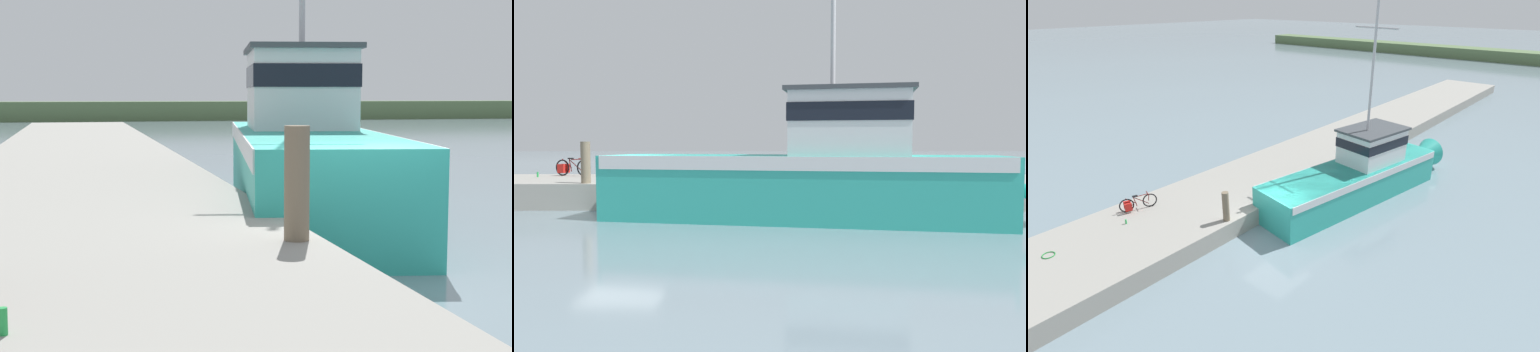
{
  "view_description": "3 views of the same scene",
  "coord_description": "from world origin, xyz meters",
  "views": [
    {
      "loc": [
        -4.17,
        -10.85,
        2.69
      ],
      "look_at": [
        -1.37,
        1.28,
        1.38
      ],
      "focal_mm": 55.0,
      "sensor_mm": 36.0,
      "label": 1
    },
    {
      "loc": [
        15.22,
        4.76,
        2.19
      ],
      "look_at": [
        -0.23,
        4.57,
        1.22
      ],
      "focal_mm": 35.0,
      "sensor_mm": 36.0,
      "label": 2
    },
    {
      "loc": [
        10.85,
        -12.02,
        10.17
      ],
      "look_at": [
        -1.48,
        2.28,
        1.78
      ],
      "focal_mm": 28.0,
      "sensor_mm": 36.0,
      "label": 3
    }
  ],
  "objects": [
    {
      "name": "fishing_boat_main",
      "position": [
        0.84,
        6.15,
        1.41
      ],
      "size": [
        4.75,
        13.56,
        10.62
      ],
      "rotation": [
        0.0,
        0.0,
        -0.17
      ],
      "color": "teal",
      "rests_on": "ground_plane"
    },
    {
      "name": "dock_pier",
      "position": [
        -3.98,
        0.0,
        0.44
      ],
      "size": [
        5.61,
        80.0,
        0.89
      ],
      "primitive_type": "cube",
      "color": "gray",
      "rests_on": "ground_plane"
    },
    {
      "name": "mooring_post",
      "position": [
        -1.54,
        -1.69,
        1.59
      ],
      "size": [
        0.31,
        0.31,
        1.41
      ],
      "primitive_type": "cylinder",
      "color": "#756651",
      "rests_on": "dock_pier"
    },
    {
      "name": "water_bottle_by_bike",
      "position": [
        -4.73,
        -4.87,
        0.99
      ],
      "size": [
        0.07,
        0.07,
        0.21
      ],
      "primitive_type": "cylinder",
      "color": "green",
      "rests_on": "dock_pier"
    },
    {
      "name": "far_shoreline",
      "position": [
        30.0,
        69.21,
        0.95
      ],
      "size": [
        180.0,
        5.0,
        1.91
      ],
      "primitive_type": "cube",
      "color": "#567047",
      "rests_on": "ground_plane"
    },
    {
      "name": "ground_plane",
      "position": [
        0.0,
        0.0,
        0.0
      ],
      "size": [
        320.0,
        320.0,
        0.0
      ],
      "primitive_type": "plane",
      "color": "gray"
    }
  ]
}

